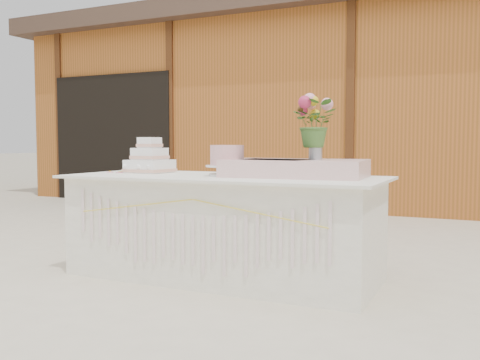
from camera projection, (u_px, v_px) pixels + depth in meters
name	position (u px, v px, depth m)	size (l,w,h in m)	color
ground	(223.00, 277.00, 4.05)	(80.00, 80.00, 0.00)	beige
barn	(377.00, 105.00, 9.36)	(12.60, 4.60, 3.30)	#A05421
cake_table	(223.00, 227.00, 4.02)	(2.40, 1.00, 0.77)	white
wedding_cake	(150.00, 161.00, 4.42)	(0.34, 0.34, 0.29)	white
pink_cake_stand	(227.00, 159.00, 3.97)	(0.32, 0.32, 0.23)	white
satin_runner	(295.00, 168.00, 3.89)	(1.00, 0.58, 0.13)	beige
flower_vase	(316.00, 150.00, 3.88)	(0.10, 0.10, 0.14)	#B5B5BA
bouquet	(316.00, 117.00, 3.87)	(0.31, 0.27, 0.35)	#406A2A
loose_flowers	(116.00, 172.00, 4.43)	(0.12, 0.29, 0.02)	pink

